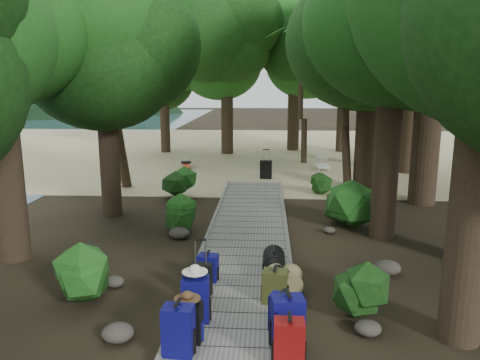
# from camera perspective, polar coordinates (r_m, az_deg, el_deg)

# --- Properties ---
(ground) EXTENTS (120.00, 120.00, 0.00)m
(ground) POSITION_cam_1_polar(r_m,az_deg,el_deg) (10.58, 0.68, -8.87)
(ground) COLOR #2E2417
(ground) RESTS_ON ground
(sand_beach) EXTENTS (40.00, 22.00, 0.02)m
(sand_beach) POSITION_cam_1_polar(r_m,az_deg,el_deg) (26.16, 2.32, 3.63)
(sand_beach) COLOR tan
(sand_beach) RESTS_ON ground
(boardwalk) EXTENTS (2.00, 12.00, 0.12)m
(boardwalk) POSITION_cam_1_polar(r_m,az_deg,el_deg) (11.50, 0.91, -6.83)
(boardwalk) COLOR gray
(boardwalk) RESTS_ON ground
(backpack_left_a) EXTENTS (0.43, 0.32, 0.77)m
(backpack_left_a) POSITION_cam_1_polar(r_m,az_deg,el_deg) (6.64, -7.52, -17.44)
(backpack_left_a) COLOR navy
(backpack_left_a) RESTS_ON boardwalk
(backpack_left_b) EXTENTS (0.37, 0.28, 0.65)m
(backpack_left_b) POSITION_cam_1_polar(r_m,az_deg,el_deg) (6.94, -6.17, -16.60)
(backpack_left_b) COLOR black
(backpack_left_b) RESTS_ON boardwalk
(backpack_left_c) EXTENTS (0.44, 0.33, 0.78)m
(backpack_left_c) POSITION_cam_1_polar(r_m,az_deg,el_deg) (7.44, -5.43, -14.00)
(backpack_left_c) COLOR navy
(backpack_left_c) RESTS_ON boardwalk
(backpack_left_d) EXTENTS (0.40, 0.32, 0.55)m
(backpack_left_d) POSITION_cam_1_polar(r_m,az_deg,el_deg) (8.84, -3.94, -10.43)
(backpack_left_d) COLOR navy
(backpack_left_d) RESTS_ON boardwalk
(backpack_right_a) EXTENTS (0.40, 0.29, 0.71)m
(backpack_right_a) POSITION_cam_1_polar(r_m,az_deg,el_deg) (6.40, 6.00, -18.94)
(backpack_right_a) COLOR maroon
(backpack_right_a) RESTS_ON boardwalk
(backpack_right_b) EXTENTS (0.49, 0.38, 0.81)m
(backpack_right_b) POSITION_cam_1_polar(r_m,az_deg,el_deg) (6.79, 5.80, -16.50)
(backpack_right_b) COLOR navy
(backpack_right_b) RESTS_ON boardwalk
(backpack_right_c) EXTENTS (0.42, 0.36, 0.60)m
(backpack_right_c) POSITION_cam_1_polar(r_m,az_deg,el_deg) (7.24, 5.12, -15.53)
(backpack_right_c) COLOR navy
(backpack_right_c) RESTS_ON boardwalk
(backpack_right_d) EXTENTS (0.45, 0.35, 0.62)m
(backpack_right_d) POSITION_cam_1_polar(r_m,az_deg,el_deg) (8.01, 4.28, -12.61)
(backpack_right_d) COLOR #3E441C
(backpack_right_d) RESTS_ON boardwalk
(duffel_right_khaki) EXTENTS (0.68, 0.76, 0.43)m
(duffel_right_khaki) POSITION_cam_1_polar(r_m,az_deg,el_deg) (8.40, 5.27, -12.16)
(duffel_right_khaki) COLOR olive
(duffel_right_khaki) RESTS_ON boardwalk
(duffel_right_black) EXTENTS (0.44, 0.69, 0.43)m
(duffel_right_black) POSITION_cam_1_polar(r_m,az_deg,el_deg) (9.23, 4.14, -9.84)
(duffel_right_black) COLOR black
(duffel_right_black) RESTS_ON boardwalk
(suitcase_on_boardwalk) EXTENTS (0.39, 0.25, 0.56)m
(suitcase_on_boardwalk) POSITION_cam_1_polar(r_m,az_deg,el_deg) (8.29, -4.76, -11.97)
(suitcase_on_boardwalk) COLOR black
(suitcase_on_boardwalk) RESTS_ON boardwalk
(lone_suitcase_on_sand) EXTENTS (0.48, 0.30, 0.71)m
(lone_suitcase_on_sand) POSITION_cam_1_polar(r_m,az_deg,el_deg) (18.40, 3.18, 1.28)
(lone_suitcase_on_sand) COLOR black
(lone_suitcase_on_sand) RESTS_ON sand_beach
(hat_brown) EXTENTS (0.37, 0.37, 0.11)m
(hat_brown) POSITION_cam_1_polar(r_m,az_deg,el_deg) (6.77, -6.46, -13.77)
(hat_brown) COLOR #51351E
(hat_brown) RESTS_ON backpack_left_b
(hat_white) EXTENTS (0.40, 0.40, 0.13)m
(hat_white) POSITION_cam_1_polar(r_m,az_deg,el_deg) (7.30, -5.53, -10.62)
(hat_white) COLOR silver
(hat_white) RESTS_ON backpack_left_c
(kayak) EXTENTS (1.65, 3.53, 0.34)m
(kayak) POSITION_cam_1_polar(r_m,az_deg,el_deg) (20.93, -6.58, 2.00)
(kayak) COLOR red
(kayak) RESTS_ON sand_beach
(sun_lounger) EXTENTS (0.58, 1.65, 0.53)m
(sun_lounger) POSITION_cam_1_polar(r_m,az_deg,el_deg) (20.57, 10.09, 1.98)
(sun_lounger) COLOR silver
(sun_lounger) RESTS_ON sand_beach
(tree_right_c) EXTENTS (4.93, 4.93, 8.53)m
(tree_right_c) POSITION_cam_1_polar(r_m,az_deg,el_deg) (11.59, 18.15, 13.87)
(tree_right_c) COLOR black
(tree_right_c) RESTS_ON ground
(tree_right_d) EXTENTS (6.46, 6.46, 11.84)m
(tree_right_d) POSITION_cam_1_polar(r_m,az_deg,el_deg) (15.52, 22.90, 19.03)
(tree_right_d) COLOR black
(tree_right_d) RESTS_ON ground
(tree_right_e) EXTENTS (5.47, 5.47, 9.84)m
(tree_right_e) POSITION_cam_1_polar(r_m,az_deg,el_deg) (16.81, 15.59, 15.45)
(tree_right_e) COLOR black
(tree_right_e) RESTS_ON ground
(tree_right_f) EXTENTS (5.83, 5.83, 10.41)m
(tree_right_f) POSITION_cam_1_polar(r_m,az_deg,el_deg) (20.65, 20.69, 15.18)
(tree_right_f) COLOR black
(tree_right_f) RESTS_ON ground
(tree_left_c) EXTENTS (4.57, 4.57, 7.94)m
(tree_left_c) POSITION_cam_1_polar(r_m,az_deg,el_deg) (13.55, -16.18, 12.35)
(tree_left_c) COLOR black
(tree_left_c) RESTS_ON ground
(tree_back_a) EXTENTS (5.21, 5.21, 9.02)m
(tree_back_a) POSITION_cam_1_polar(r_m,az_deg,el_deg) (24.77, -1.62, 13.62)
(tree_back_a) COLOR black
(tree_back_a) RESTS_ON ground
(tree_back_b) EXTENTS (5.21, 5.21, 9.31)m
(tree_back_b) POSITION_cam_1_polar(r_m,az_deg,el_deg) (26.23, 6.69, 13.76)
(tree_back_b) COLOR black
(tree_back_b) RESTS_ON ground
(tree_back_c) EXTENTS (5.41, 5.41, 9.73)m
(tree_back_c) POSITION_cam_1_polar(r_m,az_deg,el_deg) (26.12, 12.76, 14.03)
(tree_back_c) COLOR black
(tree_back_c) RESTS_ON ground
(tree_back_d) EXTENTS (4.34, 4.34, 7.23)m
(tree_back_d) POSITION_cam_1_polar(r_m,az_deg,el_deg) (25.57, -9.27, 11.41)
(tree_back_d) COLOR black
(tree_back_d) RESTS_ON ground
(palm_right_a) EXTENTS (4.02, 4.02, 6.85)m
(palm_right_a) POSITION_cam_1_polar(r_m,az_deg,el_deg) (16.84, 13.78, 10.43)
(palm_right_a) COLOR #13380F
(palm_right_a) RESTS_ON ground
(palm_right_b) EXTENTS (4.77, 4.77, 9.21)m
(palm_right_b) POSITION_cam_1_polar(r_m,az_deg,el_deg) (21.95, 17.10, 13.59)
(palm_right_b) COLOR #13380F
(palm_right_b) RESTS_ON ground
(palm_right_c) EXTENTS (3.89, 3.89, 6.19)m
(palm_right_c) POSITION_cam_1_polar(r_m,az_deg,el_deg) (22.24, 8.52, 10.05)
(palm_right_c) COLOR #13380F
(palm_right_c) RESTS_ON ground
(palm_left_a) EXTENTS (4.83, 4.83, 7.69)m
(palm_left_a) POSITION_cam_1_polar(r_m,az_deg,el_deg) (17.10, -15.20, 11.78)
(palm_left_a) COLOR #13380F
(palm_left_a) RESTS_ON ground
(rock_left_a) EXTENTS (0.48, 0.43, 0.27)m
(rock_left_a) POSITION_cam_1_polar(r_m,az_deg,el_deg) (7.45, -14.65, -17.57)
(rock_left_a) COLOR #4C473F
(rock_left_a) RESTS_ON ground
(rock_left_b) EXTENTS (0.37, 0.33, 0.20)m
(rock_left_b) POSITION_cam_1_polar(r_m,az_deg,el_deg) (9.21, -15.09, -11.88)
(rock_left_b) COLOR #4C473F
(rock_left_b) RESTS_ON ground
(rock_left_c) EXTENTS (0.50, 0.45, 0.28)m
(rock_left_c) POSITION_cam_1_polar(r_m,az_deg,el_deg) (11.56, -7.42, -6.42)
(rock_left_c) COLOR #4C473F
(rock_left_c) RESTS_ON ground
(rock_left_d) EXTENTS (0.33, 0.30, 0.18)m
(rock_left_d) POSITION_cam_1_polar(r_m,az_deg,el_deg) (13.82, -6.36, -3.55)
(rock_left_d) COLOR #4C473F
(rock_left_d) RESTS_ON ground
(rock_right_a) EXTENTS (0.41, 0.37, 0.22)m
(rock_right_a) POSITION_cam_1_polar(r_m,az_deg,el_deg) (7.63, 15.31, -17.01)
(rock_right_a) COLOR #4C473F
(rock_right_a) RESTS_ON ground
(rock_right_b) EXTENTS (0.52, 0.47, 0.29)m
(rock_right_b) POSITION_cam_1_polar(r_m,az_deg,el_deg) (9.86, 17.54, -10.15)
(rock_right_b) COLOR #4C473F
(rock_right_b) RESTS_ON ground
(rock_right_c) EXTENTS (0.30, 0.27, 0.16)m
(rock_right_c) POSITION_cam_1_polar(r_m,az_deg,el_deg) (12.07, 10.82, -6.02)
(rock_right_c) COLOR #4C473F
(rock_right_c) RESTS_ON ground
(rock_right_d) EXTENTS (0.49, 0.44, 0.27)m
(rock_right_d) POSITION_cam_1_polar(r_m,az_deg,el_deg) (14.61, 12.51, -2.74)
(rock_right_d) COLOR #4C473F
(rock_right_d) RESTS_ON ground
(shrub_left_a) EXTENTS (1.08, 1.08, 0.97)m
(shrub_left_a) POSITION_cam_1_polar(r_m,az_deg,el_deg) (8.60, -19.14, -11.12)
(shrub_left_a) COLOR #1F5018
(shrub_left_a) RESTS_ON ground
(shrub_left_b) EXTENTS (1.01, 1.01, 0.91)m
(shrub_left_b) POSITION_cam_1_polar(r_m,az_deg,el_deg) (12.02, -7.07, -4.12)
(shrub_left_b) COLOR #1F5018
(shrub_left_b) RESTS_ON ground
(shrub_left_c) EXTENTS (1.10, 1.10, 0.99)m
(shrub_left_c) POSITION_cam_1_polar(r_m,az_deg,el_deg) (15.40, -7.57, -0.43)
(shrub_left_c) COLOR #1F5018
(shrub_left_c) RESTS_ON ground
(shrub_right_a) EXTENTS (1.00, 1.00, 0.90)m
(shrub_right_a) POSITION_cam_1_polar(r_m,az_deg,el_deg) (7.92, 14.99, -13.16)
(shrub_right_a) COLOR #1F5018
(shrub_right_a) RESTS_ON ground
(shrub_right_b) EXTENTS (1.38, 1.38, 1.24)m
(shrub_right_b) POSITION_cam_1_polar(r_m,az_deg,el_deg) (12.60, 12.90, -2.81)
(shrub_right_b) COLOR #1F5018
(shrub_right_b) RESTS_ON ground
(shrub_right_c) EXTENTS (0.76, 0.76, 0.69)m
(shrub_right_c) POSITION_cam_1_polar(r_m,az_deg,el_deg) (16.14, 9.70, -0.49)
(shrub_right_c) COLOR #1F5018
(shrub_right_c) RESTS_ON ground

